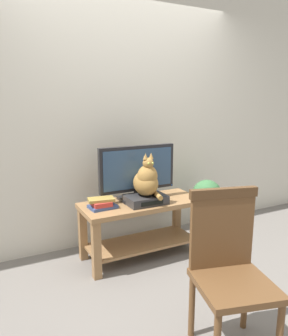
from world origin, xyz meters
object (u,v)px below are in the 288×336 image
object	(u,v)px
tv_stand	(142,219)
wooden_chair	(228,261)
cat	(147,180)
book_stack	(102,204)
potted_plant	(206,203)
media_box	(146,199)
tv	(137,171)

from	to	relation	value
tv_stand	wooden_chair	distance (m)	1.30
cat	book_stack	bearing A→B (deg)	170.43
potted_plant	media_box	bearing A→B (deg)	-170.26
tv	book_stack	xyz separation A→B (m)	(-0.40, -0.10, -0.23)
cat	potted_plant	xyz separation A→B (m)	(0.83, 0.16, -0.39)
book_stack	cat	bearing A→B (deg)	-9.57
media_box	book_stack	bearing A→B (deg)	172.38
tv_stand	tv	xyz separation A→B (m)	(0.00, 0.09, 0.45)
tv	cat	xyz separation A→B (m)	(0.01, -0.17, -0.05)
cat	potted_plant	world-z (taller)	cat
tv_stand	tv	size ratio (longest dim) A/B	1.50
tv	book_stack	world-z (taller)	tv
media_box	tv_stand	bearing A→B (deg)	97.95
cat	book_stack	distance (m)	0.46
tv_stand	potted_plant	xyz separation A→B (m)	(0.84, 0.08, 0.01)
cat	media_box	bearing A→B (deg)	94.83
cat	wooden_chair	bearing A→B (deg)	-93.36
media_box	potted_plant	size ratio (longest dim) A/B	0.56
book_stack	potted_plant	xyz separation A→B (m)	(1.25, 0.09, -0.21)
wooden_chair	tv	bearing A→B (deg)	87.48
media_box	wooden_chair	world-z (taller)	wooden_chair
cat	book_stack	size ratio (longest dim) A/B	1.56
tv	book_stack	bearing A→B (deg)	-166.33
tv	wooden_chair	xyz separation A→B (m)	(-0.06, -1.37, -0.28)
media_box	cat	xyz separation A→B (m)	(0.00, -0.01, 0.19)
media_box	book_stack	world-z (taller)	book_stack
media_box	wooden_chair	xyz separation A→B (m)	(-0.07, -1.22, -0.04)
book_stack	potted_plant	size ratio (longest dim) A/B	0.40
cat	book_stack	xyz separation A→B (m)	(-0.42, 0.07, -0.18)
cat	potted_plant	size ratio (longest dim) A/B	0.62
tv	media_box	world-z (taller)	tv
tv_stand	book_stack	size ratio (longest dim) A/B	4.46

